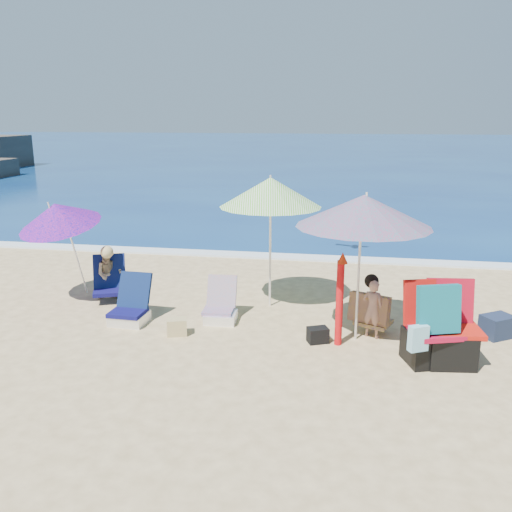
% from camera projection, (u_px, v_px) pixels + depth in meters
% --- Properties ---
extents(ground, '(120.00, 120.00, 0.00)m').
position_uv_depth(ground, '(265.00, 351.00, 7.57)').
color(ground, '#D8BC84').
rests_on(ground, ground).
extents(sea, '(120.00, 80.00, 0.12)m').
position_uv_depth(sea, '(339.00, 150.00, 50.47)').
color(sea, navy).
rests_on(sea, ground).
extents(foam, '(120.00, 0.50, 0.04)m').
position_uv_depth(foam, '(299.00, 257.00, 12.42)').
color(foam, white).
rests_on(foam, ground).
extents(umbrella_turquoise, '(2.27, 2.27, 2.17)m').
position_uv_depth(umbrella_turquoise, '(364.00, 211.00, 7.48)').
color(umbrella_turquoise, silver).
rests_on(umbrella_turquoise, ground).
extents(umbrella_striped, '(1.92, 1.92, 2.25)m').
position_uv_depth(umbrella_striped, '(271.00, 192.00, 8.85)').
color(umbrella_striped, white).
rests_on(umbrella_striped, ground).
extents(umbrella_blue, '(1.77, 1.81, 1.89)m').
position_uv_depth(umbrella_blue, '(58.00, 215.00, 9.18)').
color(umbrella_blue, white).
rests_on(umbrella_blue, ground).
extents(furled_umbrella, '(0.18, 0.19, 1.38)m').
position_uv_depth(furled_umbrella, '(340.00, 295.00, 7.59)').
color(furled_umbrella, red).
rests_on(furled_umbrella, ground).
extents(chair_navy, '(0.56, 0.69, 0.75)m').
position_uv_depth(chair_navy, '(130.00, 310.00, 8.58)').
color(chair_navy, '#0D0D48').
rests_on(chair_navy, ground).
extents(chair_rainbow, '(0.55, 0.64, 0.68)m').
position_uv_depth(chair_rainbow, '(221.00, 309.00, 8.66)').
color(chair_rainbow, '#D34A57').
rests_on(chair_rainbow, ground).
extents(camp_chair_left, '(0.74, 0.70, 1.09)m').
position_uv_depth(camp_chair_left, '(450.00, 340.00, 7.14)').
color(camp_chair_left, red).
rests_on(camp_chair_left, ground).
extents(camp_chair_right, '(0.81, 0.89, 1.14)m').
position_uv_depth(camp_chair_right, '(430.00, 334.00, 7.09)').
color(camp_chair_right, '#AE0C29').
rests_on(camp_chair_right, ground).
extents(person_center, '(0.70, 0.60, 0.89)m').
position_uv_depth(person_center, '(372.00, 308.00, 8.01)').
color(person_center, tan).
rests_on(person_center, ground).
extents(person_left, '(0.74, 0.78, 1.02)m').
position_uv_depth(person_left, '(109.00, 274.00, 9.58)').
color(person_left, tan).
rests_on(person_left, ground).
extents(bag_tan, '(0.34, 0.29, 0.25)m').
position_uv_depth(bag_tan, '(177.00, 327.00, 8.10)').
color(bag_tan, tan).
rests_on(bag_tan, ground).
extents(bag_navy_b, '(0.55, 0.52, 0.33)m').
position_uv_depth(bag_navy_b, '(497.00, 326.00, 8.01)').
color(bag_navy_b, '#1B253B').
rests_on(bag_navy_b, ground).
extents(bag_black_b, '(0.34, 0.30, 0.22)m').
position_uv_depth(bag_black_b, '(318.00, 335.00, 7.83)').
color(bag_black_b, black).
rests_on(bag_black_b, ground).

